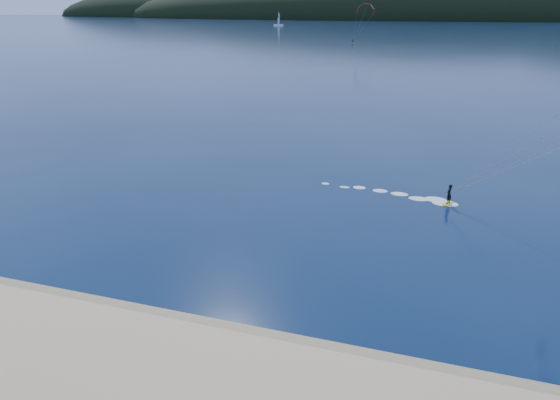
% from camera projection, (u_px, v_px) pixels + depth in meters
% --- Properties ---
extents(ground, '(1800.00, 1800.00, 0.00)m').
position_uv_depth(ground, '(122.00, 392.00, 20.65)').
color(ground, '#071935').
rests_on(ground, ground).
extents(wet_sand, '(220.00, 2.50, 0.10)m').
position_uv_depth(wet_sand, '(178.00, 328.00, 24.63)').
color(wet_sand, '#917D54').
rests_on(wet_sand, ground).
extents(headland, '(1200.00, 310.00, 140.00)m').
position_uv_depth(headland, '(454.00, 19.00, 683.30)').
color(headland, black).
rests_on(headland, ground).
extents(kitesurfer_far, '(9.88, 6.04, 14.53)m').
position_uv_depth(kitesurfer_far, '(365.00, 13.00, 209.48)').
color(kitesurfer_far, '#C5CA17').
rests_on(kitesurfer_far, ground).
extents(sailboat, '(7.61, 5.04, 11.12)m').
position_uv_depth(sailboat, '(279.00, 25.00, 418.21)').
color(sailboat, white).
rests_on(sailboat, ground).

